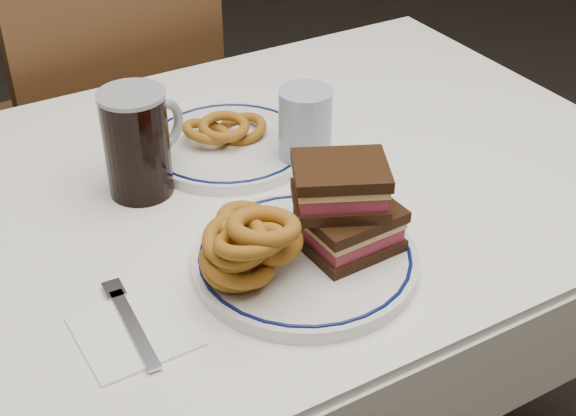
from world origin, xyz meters
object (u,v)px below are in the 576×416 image
reuben_sandwich (346,207)px  far_plate (229,145)px  main_plate (305,259)px  chair_far (106,117)px  beer_mug (138,141)px

reuben_sandwich → far_plate: size_ratio=0.54×
main_plate → chair_far: bearing=88.7°
main_plate → beer_mug: size_ratio=1.82×
main_plate → beer_mug: bearing=112.2°
main_plate → reuben_sandwich: size_ratio=2.00×
chair_far → reuben_sandwich: size_ratio=6.80×
far_plate → chair_far: bearing=92.7°
reuben_sandwich → far_plate: 0.34m
main_plate → far_plate: (0.05, 0.32, -0.00)m
chair_far → main_plate: (-0.02, -0.91, 0.21)m
reuben_sandwich → far_plate: reuben_sandwich is taller
reuben_sandwich → far_plate: (-0.01, 0.33, -0.07)m
beer_mug → main_plate: bearing=-67.8°
main_plate → reuben_sandwich: bearing=-8.8°
chair_far → reuben_sandwich: bearing=-87.8°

